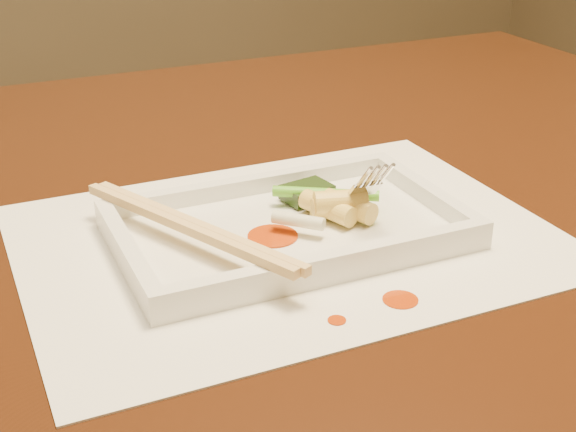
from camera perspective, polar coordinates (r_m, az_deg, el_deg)
name	(u,v)px	position (r m, az deg, el deg)	size (l,w,h in m)	color
table	(154,327)	(0.70, -9.51, -7.82)	(1.40, 0.90, 0.75)	black
placemat	(288,238)	(0.62, 0.00, -1.58)	(0.40, 0.30, 0.00)	white
sauce_splatter_a	(400,300)	(0.54, 7.99, -5.91)	(0.02, 0.02, 0.00)	#B93605
sauce_splatter_b	(337,320)	(0.51, 3.49, -7.41)	(0.01, 0.01, 0.00)	#B93605
plate_base	(288,233)	(0.61, 0.00, -1.18)	(0.26, 0.16, 0.01)	white
plate_rim_far	(252,185)	(0.67, -2.60, 2.24)	(0.26, 0.01, 0.01)	white
plate_rim_near	(332,262)	(0.55, 3.18, -3.30)	(0.26, 0.01, 0.01)	white
plate_rim_left	(127,251)	(0.57, -11.37, -2.45)	(0.01, 0.14, 0.01)	white
plate_rim_right	(426,193)	(0.66, 9.80, 1.65)	(0.01, 0.14, 0.01)	white
veg_piece	(307,192)	(0.65, 1.36, 1.71)	(0.04, 0.03, 0.01)	black
scallion_white	(298,220)	(0.60, 0.73, -0.32)	(0.01, 0.01, 0.04)	#EAEACC
scallion_green	(326,194)	(0.64, 2.70, 1.61)	(0.01, 0.01, 0.09)	#449E19
chopstick_a	(184,227)	(0.58, -7.43, -0.76)	(0.01, 0.21, 0.01)	#E3B671
chopstick_b	(194,225)	(0.58, -6.68, -0.61)	(0.01, 0.21, 0.01)	#E3B671
fork	(361,117)	(0.63, 5.20, 7.06)	(0.09, 0.10, 0.14)	silver
sauce_blob_0	(273,236)	(0.60, -1.09, -1.43)	(0.04, 0.04, 0.00)	#B93605
rice_cake_0	(337,207)	(0.62, 3.47, 0.64)	(0.02, 0.02, 0.04)	#FBE675
rice_cake_1	(328,208)	(0.62, 2.86, 0.58)	(0.02, 0.02, 0.05)	#FBE675
rice_cake_2	(340,202)	(0.62, 3.75, 1.02)	(0.02, 0.02, 0.04)	#FBE675
rice_cake_3	(349,206)	(0.62, 4.37, 0.69)	(0.02, 0.02, 0.04)	#FBE675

